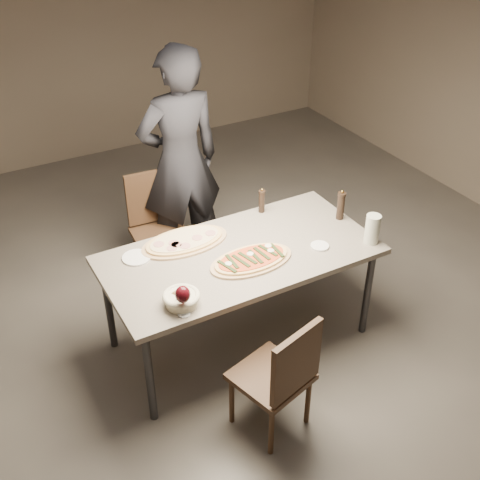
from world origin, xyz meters
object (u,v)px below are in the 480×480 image
dining_table (240,260)px  zucchini_pizza (251,260)px  diner (180,162)px  carafe (372,229)px  ham_pizza (185,241)px  bread_basket (181,298)px  pepper_mill_left (262,201)px  chair_far (157,221)px  chair_near (281,374)px

dining_table → zucchini_pizza: zucchini_pizza is taller
diner → carafe: bearing=119.0°
ham_pizza → bread_basket: bearing=-101.0°
zucchini_pizza → pepper_mill_left: pepper_mill_left is taller
zucchini_pizza → diner: bearing=77.2°
pepper_mill_left → carafe: carafe is taller
zucchini_pizza → diner: size_ratio=0.31×
ham_pizza → pepper_mill_left: 0.67m
chair_far → carafe: bearing=131.8°
diner → pepper_mill_left: bearing=114.8°
chair_far → pepper_mill_left: bearing=136.8°
zucchini_pizza → carafe: (0.81, -0.19, 0.09)m
dining_table → zucchini_pizza: bearing=-83.1°
dining_table → carafe: size_ratio=8.74×
bread_basket → chair_far: (0.37, 1.31, -0.30)m
ham_pizza → chair_near: bearing=-70.4°
ham_pizza → bread_basket: 0.64m
zucchini_pizza → chair_near: (-0.20, -0.70, -0.29)m
dining_table → pepper_mill_left: pepper_mill_left is taller
pepper_mill_left → chair_far: bearing=132.4°
ham_pizza → diner: diner is taller
bread_basket → diner: diner is taller
dining_table → zucchini_pizza: (0.02, -0.12, 0.07)m
pepper_mill_left → chair_near: (-0.58, -1.20, -0.37)m
diner → chair_near: bearing=82.9°
diner → ham_pizza: bearing=67.7°
chair_near → chair_far: size_ratio=0.95×
carafe → diner: bearing=118.3°
zucchini_pizza → chair_far: (-0.20, 1.14, -0.27)m
ham_pizza → chair_far: chair_far is taller
chair_near → zucchini_pizza: bearing=58.3°
diner → bread_basket: bearing=66.3°
pepper_mill_left → chair_far: size_ratio=0.22×
pepper_mill_left → zucchini_pizza: bearing=-126.8°
bread_basket → chair_far: chair_far is taller
bread_basket → diner: (0.63, 1.38, 0.12)m
zucchini_pizza → pepper_mill_left: size_ratio=2.98×
dining_table → carafe: 0.90m
chair_near → diner: bearing=66.6°
ham_pizza → pepper_mill_left: pepper_mill_left is taller
bread_basket → pepper_mill_left: 1.16m
chair_near → dining_table: bearing=61.6°
dining_table → ham_pizza: (-0.27, 0.28, 0.07)m
chair_far → bread_basket: bearing=78.8°
bread_basket → chair_far: 1.39m
zucchini_pizza → diner: 1.22m
dining_table → chair_near: size_ratio=2.14×
ham_pizza → bread_basket: size_ratio=2.77×
dining_table → ham_pizza: 0.39m
chair_near → diner: (0.26, 1.91, 0.45)m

